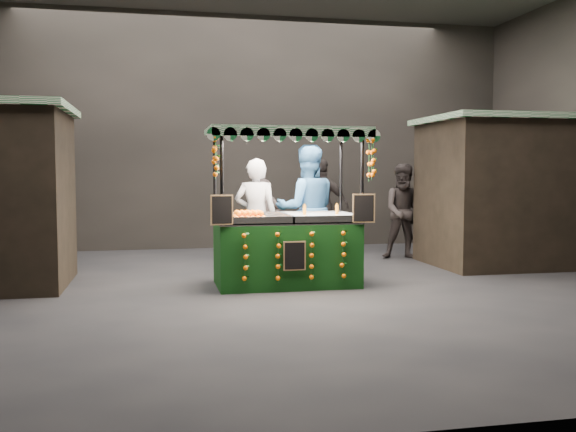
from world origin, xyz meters
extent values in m
plane|color=black|center=(0.00, 0.00, 0.00)|extent=(12.00, 12.00, 0.00)
cube|color=black|center=(0.00, 5.00, 2.50)|extent=(12.00, 0.10, 5.00)
cube|color=black|center=(0.00, -5.00, 2.50)|extent=(12.00, 0.10, 5.00)
cube|color=black|center=(4.40, 1.50, 1.25)|extent=(2.80, 2.00, 2.50)
cube|color=#125224|center=(4.40, 1.50, 2.55)|extent=(3.00, 2.20, 0.10)
cube|color=#0C330B|center=(0.10, 0.30, 0.46)|extent=(2.01, 1.09, 0.91)
cube|color=#BABCC1|center=(0.10, 0.30, 0.93)|extent=(2.01, 1.09, 0.04)
cylinder|color=black|center=(-0.87, -0.22, 1.09)|extent=(0.05, 0.05, 2.19)
cylinder|color=black|center=(1.08, -0.22, 1.09)|extent=(0.05, 0.05, 2.19)
cylinder|color=black|center=(-0.87, 0.82, 1.09)|extent=(0.05, 0.05, 2.19)
cylinder|color=black|center=(1.08, 0.82, 1.09)|extent=(0.05, 0.05, 2.19)
cube|color=#125224|center=(0.10, 0.30, 2.23)|extent=(2.24, 1.32, 0.07)
cube|color=white|center=(0.65, 0.30, 0.99)|extent=(0.89, 0.99, 0.07)
cube|color=black|center=(-0.88, -0.28, 1.14)|extent=(0.31, 0.09, 0.40)
cube|color=black|center=(1.09, -0.28, 1.14)|extent=(0.31, 0.09, 0.40)
cube|color=black|center=(0.10, -0.29, 0.50)|extent=(0.31, 0.02, 0.40)
imported|color=gray|center=(-0.19, 1.20, 0.93)|extent=(0.77, 0.61, 1.85)
imported|color=#285281|center=(0.63, 1.22, 1.04)|extent=(1.05, 0.83, 2.07)
imported|color=#2B2423|center=(0.04, 1.80, 0.77)|extent=(0.58, 0.39, 1.53)
imported|color=#2A2422|center=(2.87, 2.57, 0.90)|extent=(1.03, 0.90, 1.80)
imported|color=#2C2523|center=(1.56, 3.79, 0.95)|extent=(1.19, 0.99, 1.91)
imported|color=#2A2322|center=(1.60, 4.20, 0.78)|extent=(1.16, 1.04, 1.56)
imported|color=black|center=(-4.13, 2.65, 0.95)|extent=(1.09, 0.91, 1.91)
camera|label=1|loc=(-1.72, -8.65, 1.64)|focal=39.52mm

